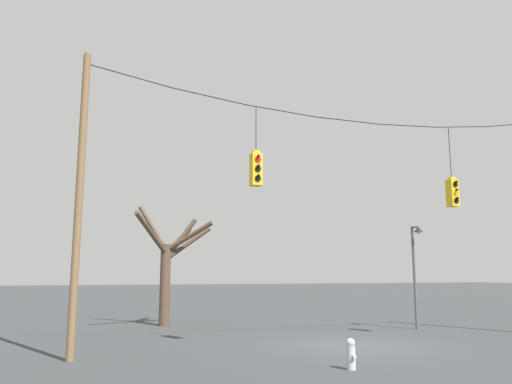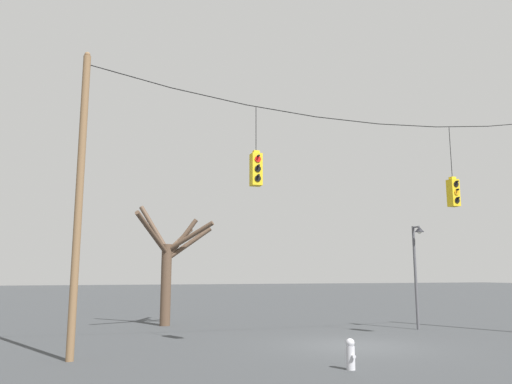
# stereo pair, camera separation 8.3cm
# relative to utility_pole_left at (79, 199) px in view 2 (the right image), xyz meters

# --- Properties ---
(ground_plane) EXTENTS (200.00, 200.00, 0.00)m
(ground_plane) POSITION_rel_utility_pole_left_xyz_m (8.77, 0.05, -4.43)
(ground_plane) COLOR #383A3D
(utility_pole_left) EXTENTS (0.22, 0.22, 8.88)m
(utility_pole_left) POSITION_rel_utility_pole_left_xyz_m (0.00, 0.00, 0.00)
(utility_pole_left) COLOR brown
(utility_pole_left) RESTS_ON ground_plane
(span_wire) EXTENTS (17.54, 0.03, 0.86)m
(span_wire) POSITION_rel_utility_pole_left_xyz_m (8.77, 0.00, 3.52)
(span_wire) COLOR black
(traffic_light_near_left_pole) EXTENTS (0.34, 0.46, 2.65)m
(traffic_light_near_left_pole) POSITION_rel_utility_pole_left_xyz_m (5.34, -0.01, 1.25)
(traffic_light_near_left_pole) COLOR yellow
(traffic_light_near_right_pole) EXTENTS (0.34, 0.46, 3.06)m
(traffic_light_near_right_pole) POSITION_rel_utility_pole_left_xyz_m (13.13, -0.01, 0.91)
(traffic_light_near_right_pole) COLOR yellow
(street_lamp) EXTENTS (0.39, 0.68, 4.40)m
(street_lamp) POSITION_rel_utility_pole_left_xyz_m (13.88, 3.33, -1.42)
(street_lamp) COLOR #515156
(street_lamp) RESTS_ON ground_plane
(bare_tree) EXTENTS (3.87, 3.56, 5.56)m
(bare_tree) POSITION_rel_utility_pole_left_xyz_m (4.03, 8.49, -1.58)
(bare_tree) COLOR brown
(bare_tree) RESTS_ON ground_plane
(fire_hydrant) EXTENTS (0.22, 0.30, 0.75)m
(fire_hydrant) POSITION_rel_utility_pole_left_xyz_m (6.56, -3.57, -4.05)
(fire_hydrant) COLOR silver
(fire_hydrant) RESTS_ON ground_plane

